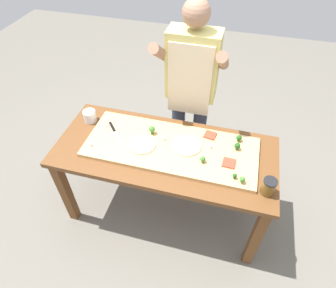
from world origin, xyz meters
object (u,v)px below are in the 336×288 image
(pizza_slice_near_left, at_px, (210,135))
(sauce_jar, at_px, (269,187))
(pizza_slice_center, at_px, (229,163))
(broccoli_floret_front_mid, at_px, (239,138))
(chefs_knife, at_px, (114,130))
(pizza_whole_cheese_artichoke, at_px, (187,146))
(flour_cup, at_px, (90,117))
(cook_center, at_px, (191,85))
(prep_table, at_px, (165,160))
(cheese_crumble_b, at_px, (92,145))
(cheese_crumble_a, at_px, (210,147))
(broccoli_floret_front_right, at_px, (152,129))
(cheese_crumble_c, at_px, (164,139))
(pizza_whole_white_garlic, at_px, (142,144))
(broccoli_floret_front_left, at_px, (237,146))
(broccoli_floret_center_left, at_px, (203,159))
(broccoli_floret_center_right, at_px, (242,179))
(broccoli_floret_back_mid, at_px, (235,176))

(pizza_slice_near_left, bearing_deg, sauce_jar, -43.07)
(pizza_slice_center, xyz_separation_m, broccoli_floret_front_mid, (0.04, 0.25, 0.02))
(chefs_knife, relative_size, pizza_whole_cheese_artichoke, 1.06)
(sauce_jar, bearing_deg, flour_cup, 165.64)
(sauce_jar, relative_size, cook_center, 0.07)
(flour_cup, relative_size, sauce_jar, 0.84)
(prep_table, distance_m, cheese_crumble_b, 0.56)
(cheese_crumble_a, bearing_deg, prep_table, -165.42)
(broccoli_floret_front_right, distance_m, cheese_crumble_c, 0.12)
(pizza_whole_white_garlic, distance_m, broccoli_floret_front_left, 0.70)
(broccoli_floret_center_left, bearing_deg, cheese_crumble_a, 79.05)
(pizza_whole_cheese_artichoke, relative_size, cheese_crumble_b, 12.96)
(chefs_knife, distance_m, pizza_whole_cheese_artichoke, 0.59)
(pizza_whole_cheese_artichoke, relative_size, cheese_crumble_c, 10.89)
(pizza_whole_white_garlic, bearing_deg, flour_cup, 160.10)
(sauce_jar, bearing_deg, cheese_crumble_a, 145.92)
(chefs_knife, distance_m, cheese_crumble_c, 0.41)
(chefs_knife, xyz_separation_m, pizza_whole_cheese_artichoke, (0.59, -0.02, 0.00))
(cheese_crumble_b, distance_m, cook_center, 0.93)
(pizza_slice_center, bearing_deg, chefs_knife, 173.31)
(pizza_slice_near_left, distance_m, broccoli_floret_center_right, 0.48)
(broccoli_floret_front_mid, bearing_deg, cheese_crumble_b, -162.37)
(pizza_slice_near_left, height_order, broccoli_floret_front_right, broccoli_floret_front_right)
(pizza_whole_cheese_artichoke, bearing_deg, broccoli_floret_center_left, -41.49)
(prep_table, xyz_separation_m, cheese_crumble_b, (-0.53, -0.12, 0.14))
(pizza_slice_near_left, xyz_separation_m, cook_center, (-0.23, 0.34, 0.19))
(prep_table, xyz_separation_m, cook_center, (0.07, 0.55, 0.34))
(broccoli_floret_center_left, bearing_deg, broccoli_floret_back_mid, -20.81)
(broccoli_floret_center_right, relative_size, cook_center, 0.03)
(broccoli_floret_front_mid, bearing_deg, broccoli_floret_center_right, -81.73)
(broccoli_floret_front_left, bearing_deg, cook_center, 135.45)
(prep_table, xyz_separation_m, cheese_crumble_a, (0.32, 0.08, 0.15))
(broccoli_floret_center_left, xyz_separation_m, cheese_crumble_a, (0.03, 0.15, -0.02))
(chefs_knife, distance_m, cheese_crumble_b, 0.22)
(pizza_whole_cheese_artichoke, bearing_deg, cheese_crumble_a, 10.29)
(pizza_slice_center, bearing_deg, pizza_whole_white_garlic, 178.47)
(prep_table, relative_size, flour_cup, 16.12)
(broccoli_floret_center_right, bearing_deg, cheese_crumble_c, 156.90)
(broccoli_floret_center_right, bearing_deg, broccoli_floret_front_left, 101.65)
(broccoli_floret_center_right, distance_m, cheese_crumble_b, 1.11)
(broccoli_floret_center_left, distance_m, cheese_crumble_c, 0.35)
(pizza_slice_near_left, relative_size, broccoli_floret_center_right, 1.64)
(broccoli_floret_center_left, relative_size, cook_center, 0.03)
(pizza_whole_cheese_artichoke, distance_m, pizza_slice_near_left, 0.22)
(pizza_slice_center, xyz_separation_m, sauce_jar, (0.27, -0.16, 0.03))
(pizza_slice_near_left, relative_size, cheese_crumble_c, 4.31)
(cheese_crumble_a, bearing_deg, broccoli_floret_center_left, -100.95)
(broccoli_floret_center_left, height_order, cook_center, cook_center)
(chefs_knife, distance_m, pizza_slice_near_left, 0.75)
(flour_cup, height_order, cook_center, cook_center)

